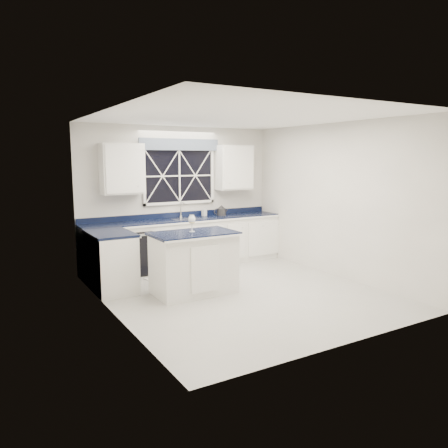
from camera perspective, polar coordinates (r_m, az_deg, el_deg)
ground at (r=6.95m, az=2.14°, el=-8.89°), size 4.50×4.50×0.00m
back_wall at (r=8.64m, az=-5.93°, el=3.63°), size 4.00×0.10×2.70m
base_cabinets at (r=8.21m, az=-6.57°, el=-2.98°), size 3.99×1.60×0.90m
countertop at (r=8.42m, az=-5.03°, el=0.57°), size 3.98×0.64×0.04m
dishwasher at (r=8.10m, az=-12.03°, el=-3.56°), size 0.60×0.58×0.82m
window at (r=8.57m, az=-5.85°, el=6.81°), size 1.65×0.09×1.26m
upper_cabinets at (r=8.46m, az=-5.50°, el=7.27°), size 3.10×0.34×0.90m
faucet at (r=8.57m, az=-5.61°, el=1.91°), size 0.05×0.20×0.30m
island at (r=6.81m, az=-3.97°, el=-5.05°), size 1.29×0.78×0.96m
rug at (r=7.82m, az=-5.57°, el=-6.85°), size 1.26×0.92×0.02m
kettle at (r=8.83m, az=-0.36°, el=1.74°), size 0.29×0.23×0.21m
wine_glass at (r=6.74m, az=-4.21°, el=0.50°), size 0.11×0.11×0.26m
soap_bottle at (r=8.79m, az=-2.60°, el=1.65°), size 0.09×0.10×0.18m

